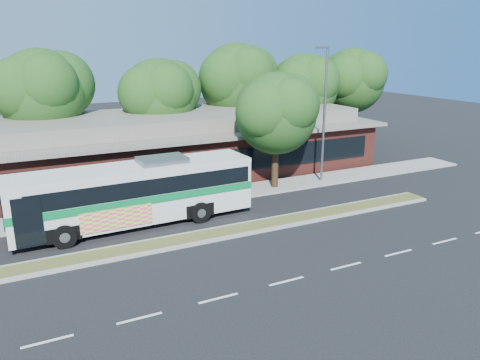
% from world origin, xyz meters
% --- Properties ---
extents(ground, '(120.00, 120.00, 0.00)m').
position_xyz_m(ground, '(0.00, 0.00, 0.00)').
color(ground, black).
rests_on(ground, ground).
extents(median_strip, '(26.00, 1.10, 0.15)m').
position_xyz_m(median_strip, '(0.00, 0.60, 0.07)').
color(median_strip, '#4F5323').
rests_on(median_strip, ground).
extents(sidewalk, '(44.00, 2.60, 0.12)m').
position_xyz_m(sidewalk, '(0.00, 6.40, 0.06)').
color(sidewalk, gray).
rests_on(sidewalk, ground).
extents(plaza_building, '(33.20, 11.20, 4.45)m').
position_xyz_m(plaza_building, '(0.00, 12.99, 2.13)').
color(plaza_building, maroon).
rests_on(plaza_building, ground).
extents(lamp_post, '(0.93, 0.18, 9.07)m').
position_xyz_m(lamp_post, '(9.56, 6.00, 4.90)').
color(lamp_post, slate).
rests_on(lamp_post, ground).
extents(tree_bg_b, '(6.69, 6.00, 9.00)m').
position_xyz_m(tree_bg_b, '(-6.57, 16.14, 6.14)').
color(tree_bg_b, black).
rests_on(tree_bg_b, ground).
extents(tree_bg_c, '(6.24, 5.60, 8.26)m').
position_xyz_m(tree_bg_c, '(1.40, 15.13, 5.59)').
color(tree_bg_c, black).
rests_on(tree_bg_c, ground).
extents(tree_bg_d, '(6.91, 6.20, 9.37)m').
position_xyz_m(tree_bg_d, '(8.45, 16.15, 6.42)').
color(tree_bg_d, black).
rests_on(tree_bg_d, ground).
extents(tree_bg_e, '(6.47, 5.80, 8.50)m').
position_xyz_m(tree_bg_e, '(14.42, 15.14, 5.74)').
color(tree_bg_e, black).
rests_on(tree_bg_e, ground).
extents(tree_bg_f, '(6.69, 6.00, 8.92)m').
position_xyz_m(tree_bg_f, '(20.43, 16.14, 6.06)').
color(tree_bg_f, black).
rests_on(tree_bg_f, ground).
extents(transit_bus, '(12.55, 3.25, 3.50)m').
position_xyz_m(transit_bus, '(-3.78, 3.80, 1.95)').
color(transit_bus, silver).
rests_on(transit_bus, ground).
extents(sidewalk_tree, '(5.82, 5.22, 7.59)m').
position_xyz_m(sidewalk_tree, '(6.38, 6.33, 5.10)').
color(sidewalk_tree, black).
rests_on(sidewalk_tree, ground).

